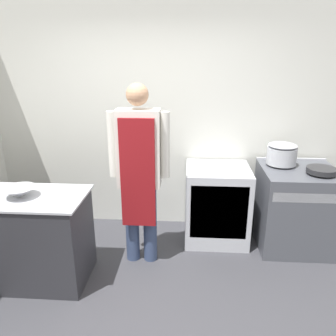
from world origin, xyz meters
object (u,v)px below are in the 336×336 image
person_cook (139,167)px  stock_pot (282,153)px  fridge_unit (216,204)px  stove (296,208)px  mixing_bowl (19,192)px  saute_pan (322,170)px

person_cook → stock_pot: size_ratio=5.70×
stock_pot → fridge_unit: bearing=-175.3°
fridge_unit → person_cook: person_cook is taller
stove → fridge_unit: bearing=174.8°
stove → stock_pot: bearing=143.0°
stove → person_cook: (-1.70, -0.42, 0.59)m
stock_pot → mixing_bowl: bearing=-159.0°
stove → stock_pot: (-0.18, 0.14, 0.59)m
stock_pot → saute_pan: (0.34, -0.27, -0.10)m
stock_pot → saute_pan: stock_pot is taller
fridge_unit → saute_pan: size_ratio=2.91×
mixing_bowl → saute_pan: saute_pan is taller
person_cook → mixing_bowl: 1.11m
stove → stock_pot: 0.64m
stove → saute_pan: 0.54m
person_cook → saute_pan: person_cook is taller
stove → mixing_bowl: size_ratio=3.16×
saute_pan → stock_pot: bearing=141.6°
stove → fridge_unit: size_ratio=1.05×
fridge_unit → saute_pan: bearing=-11.7°
stove → person_cook: size_ratio=0.50×
mixing_bowl → saute_pan: bearing=13.7°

